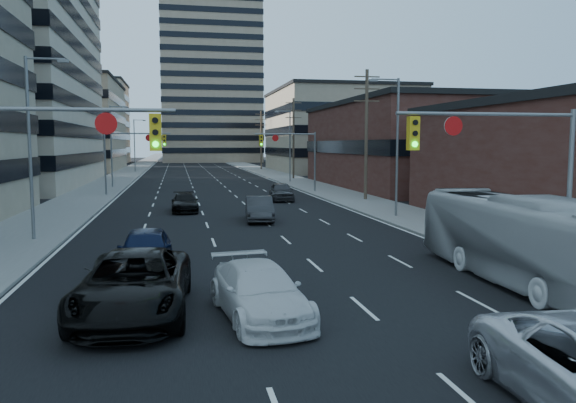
# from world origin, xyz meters

# --- Properties ---
(road_surface) EXTENTS (18.00, 300.00, 0.02)m
(road_surface) POSITION_xyz_m (0.00, 130.00, 0.01)
(road_surface) COLOR black
(road_surface) RESTS_ON ground
(sidewalk_left) EXTENTS (5.00, 300.00, 0.15)m
(sidewalk_left) POSITION_xyz_m (-11.50, 130.00, 0.07)
(sidewalk_left) COLOR slate
(sidewalk_left) RESTS_ON ground
(sidewalk_right) EXTENTS (5.00, 300.00, 0.15)m
(sidewalk_right) POSITION_xyz_m (11.50, 130.00, 0.07)
(sidewalk_right) COLOR slate
(sidewalk_right) RESTS_ON ground
(office_left_far) EXTENTS (20.00, 30.00, 16.00)m
(office_left_far) POSITION_xyz_m (-24.00, 100.00, 8.00)
(office_left_far) COLOR gray
(office_left_far) RESTS_ON ground
(storefront_right_mid) EXTENTS (20.00, 30.00, 9.00)m
(storefront_right_mid) POSITION_xyz_m (24.00, 50.00, 4.50)
(storefront_right_mid) COLOR #472119
(storefront_right_mid) RESTS_ON ground
(office_right_far) EXTENTS (22.00, 28.00, 14.00)m
(office_right_far) POSITION_xyz_m (25.00, 88.00, 7.00)
(office_right_far) COLOR gray
(office_right_far) RESTS_ON ground
(apartment_tower) EXTENTS (26.00, 26.00, 58.00)m
(apartment_tower) POSITION_xyz_m (6.00, 150.00, 29.00)
(apartment_tower) COLOR gray
(apartment_tower) RESTS_ON ground
(bg_block_left) EXTENTS (24.00, 24.00, 20.00)m
(bg_block_left) POSITION_xyz_m (-28.00, 140.00, 10.00)
(bg_block_left) COLOR #ADA089
(bg_block_left) RESTS_ON ground
(bg_block_right) EXTENTS (22.00, 22.00, 12.00)m
(bg_block_right) POSITION_xyz_m (32.00, 130.00, 6.00)
(bg_block_right) COLOR gray
(bg_block_right) RESTS_ON ground
(signal_near_left) EXTENTS (6.59, 0.33, 6.00)m
(signal_near_left) POSITION_xyz_m (-7.45, 8.00, 4.33)
(signal_near_left) COLOR slate
(signal_near_left) RESTS_ON ground
(signal_near_right) EXTENTS (6.59, 0.33, 6.00)m
(signal_near_right) POSITION_xyz_m (7.45, 8.00, 4.33)
(signal_near_right) COLOR slate
(signal_near_right) RESTS_ON ground
(signal_far_left) EXTENTS (6.09, 0.33, 6.00)m
(signal_far_left) POSITION_xyz_m (-7.68, 45.00, 4.30)
(signal_far_left) COLOR slate
(signal_far_left) RESTS_ON ground
(signal_far_right) EXTENTS (6.09, 0.33, 6.00)m
(signal_far_right) POSITION_xyz_m (7.68, 45.00, 4.30)
(signal_far_right) COLOR slate
(signal_far_right) RESTS_ON ground
(utility_pole_block) EXTENTS (2.20, 0.28, 11.00)m
(utility_pole_block) POSITION_xyz_m (12.20, 36.00, 5.78)
(utility_pole_block) COLOR #4C3D2D
(utility_pole_block) RESTS_ON ground
(utility_pole_midblock) EXTENTS (2.20, 0.28, 11.00)m
(utility_pole_midblock) POSITION_xyz_m (12.20, 66.00, 5.78)
(utility_pole_midblock) COLOR #4C3D2D
(utility_pole_midblock) RESTS_ON ground
(utility_pole_distant) EXTENTS (2.20, 0.28, 11.00)m
(utility_pole_distant) POSITION_xyz_m (12.20, 96.00, 5.78)
(utility_pole_distant) COLOR #4C3D2D
(utility_pole_distant) RESTS_ON ground
(streetlight_left_near) EXTENTS (2.03, 0.22, 9.00)m
(streetlight_left_near) POSITION_xyz_m (-10.34, 20.00, 5.05)
(streetlight_left_near) COLOR slate
(streetlight_left_near) RESTS_ON ground
(streetlight_left_mid) EXTENTS (2.03, 0.22, 9.00)m
(streetlight_left_mid) POSITION_xyz_m (-10.34, 55.00, 5.05)
(streetlight_left_mid) COLOR slate
(streetlight_left_mid) RESTS_ON ground
(streetlight_left_far) EXTENTS (2.03, 0.22, 9.00)m
(streetlight_left_far) POSITION_xyz_m (-10.34, 90.00, 5.05)
(streetlight_left_far) COLOR slate
(streetlight_left_far) RESTS_ON ground
(streetlight_right_near) EXTENTS (2.03, 0.22, 9.00)m
(streetlight_right_near) POSITION_xyz_m (10.34, 25.00, 5.05)
(streetlight_right_near) COLOR slate
(streetlight_right_near) RESTS_ON ground
(streetlight_right_far) EXTENTS (2.03, 0.22, 9.00)m
(streetlight_right_far) POSITION_xyz_m (10.34, 60.00, 5.05)
(streetlight_right_far) COLOR slate
(streetlight_right_far) RESTS_ON ground
(black_pickup) EXTENTS (3.32, 6.58, 1.78)m
(black_pickup) POSITION_xyz_m (-4.74, 6.62, 0.89)
(black_pickup) COLOR black
(black_pickup) RESTS_ON ground
(white_van) EXTENTS (2.69, 5.31, 1.48)m
(white_van) POSITION_xyz_m (-1.33, 5.74, 0.74)
(white_van) COLOR silver
(white_van) RESTS_ON ground
(transit_bus) EXTENTS (3.01, 11.08, 3.06)m
(transit_bus) POSITION_xyz_m (8.11, 7.81, 1.53)
(transit_bus) COLOR silver
(transit_bus) RESTS_ON ground
(sedan_blue) EXTENTS (2.00, 4.83, 1.64)m
(sedan_blue) POSITION_xyz_m (-4.72, 12.30, 0.82)
(sedan_blue) COLOR black
(sedan_blue) RESTS_ON ground
(sedan_grey_center) EXTENTS (2.03, 4.79, 1.54)m
(sedan_grey_center) POSITION_xyz_m (1.52, 25.27, 0.77)
(sedan_grey_center) COLOR #2D2D2F
(sedan_grey_center) RESTS_ON ground
(sedan_black_far) EXTENTS (1.87, 4.56, 1.32)m
(sedan_black_far) POSITION_xyz_m (-3.00, 31.07, 0.66)
(sedan_black_far) COLOR black
(sedan_black_far) RESTS_ON ground
(sedan_grey_right) EXTENTS (2.20, 4.73, 1.57)m
(sedan_grey_right) POSITION_xyz_m (5.20, 37.51, 0.78)
(sedan_grey_right) COLOR #353537
(sedan_grey_right) RESTS_ON ground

